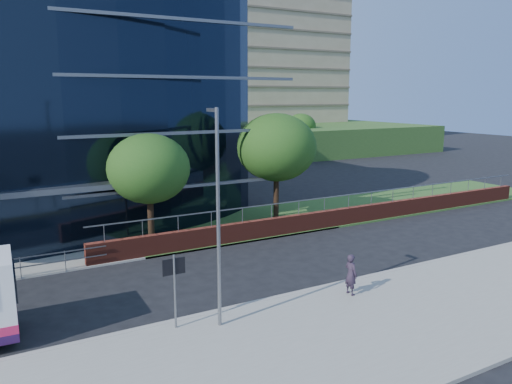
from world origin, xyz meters
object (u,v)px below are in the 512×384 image
tree_far_c (149,169)px  tree_dist_f (301,126)px  street_sign (174,276)px  tree_far_d (277,147)px  tree_dist_e (205,128)px  streetlight_east (218,213)px  pedestrian (351,274)px

tree_far_c → tree_dist_f: tree_far_c is taller
street_sign → tree_dist_f: tree_dist_f is taller
tree_far_d → tree_dist_e: tree_far_d is taller
tree_dist_e → tree_far_d: bearing=-104.9°
tree_dist_e → streetlight_east: bearing=-113.1°
tree_far_d → pedestrian: bearing=-107.4°
tree_far_c → streetlight_east: size_ratio=0.81×
tree_dist_e → streetlight_east: streetlight_east is taller
tree_far_d → tree_far_c: bearing=-173.7°
tree_far_c → tree_far_d: (9.00, 1.00, 0.65)m
pedestrian → tree_far_c: bearing=21.9°
tree_dist_e → pedestrian: 44.07m
tree_far_c → street_sign: bearing=-103.3°
tree_far_c → pedestrian: (5.15, -11.30, -3.49)m
pedestrian → tree_far_d: bearing=-20.0°
street_sign → tree_far_c: bearing=76.7°
tree_dist_e → tree_dist_f: 16.13m
tree_far_d → pedestrian: (-3.85, -12.30, -4.15)m
tree_dist_e → street_sign: bearing=-115.1°
tree_dist_e → tree_dist_f: bearing=7.1°
tree_dist_e → pedestrian: tree_dist_e is taller
tree_far_d → pedestrian: size_ratio=4.17×
streetlight_east → tree_far_d: bearing=50.6°
tree_far_d → streetlight_east: (-10.00, -12.17, -0.75)m
tree_far_d → tree_dist_e: 31.06m
tree_dist_f → streetlight_east: bearing=-127.6°
tree_dist_e → tree_dist_f: tree_dist_e is taller
streetlight_east → pedestrian: bearing=-1.2°
streetlight_east → pedestrian: size_ratio=4.49×
street_sign → pedestrian: (7.65, -0.71, -1.11)m
tree_far_d → tree_dist_e: bearing=75.1°
streetlight_east → pedestrian: (6.15, -0.13, -3.40)m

